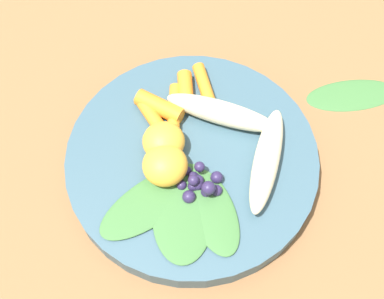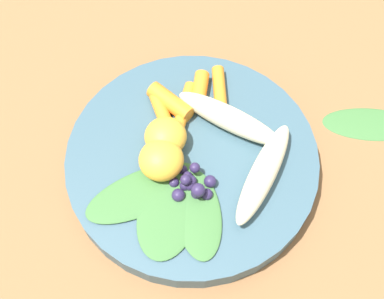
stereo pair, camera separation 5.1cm
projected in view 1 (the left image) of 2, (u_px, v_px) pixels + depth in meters
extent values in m
plane|color=brown|center=(192.00, 166.00, 0.54)|extent=(2.40, 2.40, 0.00)
cylinder|color=#385666|center=(192.00, 160.00, 0.53)|extent=(0.27, 0.27, 0.03)
ellipsoid|color=beige|center=(221.00, 113.00, 0.53)|extent=(0.09, 0.12, 0.03)
ellipsoid|color=beige|center=(267.00, 159.00, 0.50)|extent=(0.12, 0.10, 0.03)
ellipsoid|color=#F4A833|center=(167.00, 167.00, 0.49)|extent=(0.05, 0.05, 0.04)
ellipsoid|color=#F4A833|center=(164.00, 141.00, 0.50)|extent=(0.05, 0.05, 0.03)
cylinder|color=orange|center=(205.00, 87.00, 0.55)|extent=(0.04, 0.06, 0.01)
cylinder|color=orange|center=(186.00, 91.00, 0.55)|extent=(0.04, 0.05, 0.02)
cylinder|color=orange|center=(174.00, 108.00, 0.54)|extent=(0.05, 0.05, 0.01)
cylinder|color=orange|center=(160.00, 107.00, 0.53)|extent=(0.04, 0.06, 0.02)
cylinder|color=orange|center=(149.00, 112.00, 0.53)|extent=(0.02, 0.05, 0.02)
sphere|color=#2D234C|center=(193.00, 186.00, 0.49)|extent=(0.01, 0.01, 0.01)
sphere|color=#2D234C|center=(206.00, 192.00, 0.49)|extent=(0.01, 0.01, 0.01)
sphere|color=#2D234C|center=(182.00, 185.00, 0.49)|extent=(0.01, 0.01, 0.01)
sphere|color=#2D234C|center=(187.00, 171.00, 0.50)|extent=(0.01, 0.01, 0.01)
sphere|color=#2D234C|center=(199.00, 167.00, 0.49)|extent=(0.01, 0.01, 0.01)
sphere|color=#2D234C|center=(216.00, 191.00, 0.49)|extent=(0.01, 0.01, 0.01)
sphere|color=#2D234C|center=(198.00, 181.00, 0.49)|extent=(0.01, 0.01, 0.01)
sphere|color=#2D234C|center=(198.00, 185.00, 0.49)|extent=(0.01, 0.01, 0.01)
sphere|color=#2D234C|center=(215.00, 179.00, 0.49)|extent=(0.01, 0.01, 0.01)
sphere|color=#2D234C|center=(208.00, 188.00, 0.48)|extent=(0.01, 0.01, 0.01)
sphere|color=#2D234C|center=(189.00, 197.00, 0.48)|extent=(0.01, 0.01, 0.01)
sphere|color=#2D234C|center=(193.00, 177.00, 0.50)|extent=(0.01, 0.01, 0.01)
sphere|color=#2D234C|center=(193.00, 180.00, 0.48)|extent=(0.01, 0.01, 0.01)
ellipsoid|color=#3D7038|center=(153.00, 201.00, 0.49)|extent=(0.13, 0.05, 0.00)
ellipsoid|color=#3D7038|center=(183.00, 212.00, 0.48)|extent=(0.12, 0.12, 0.00)
ellipsoid|color=#3D7038|center=(212.00, 211.00, 0.48)|extent=(0.08, 0.11, 0.00)
ellipsoid|color=#3D7038|center=(352.00, 94.00, 0.58)|extent=(0.12, 0.10, 0.01)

